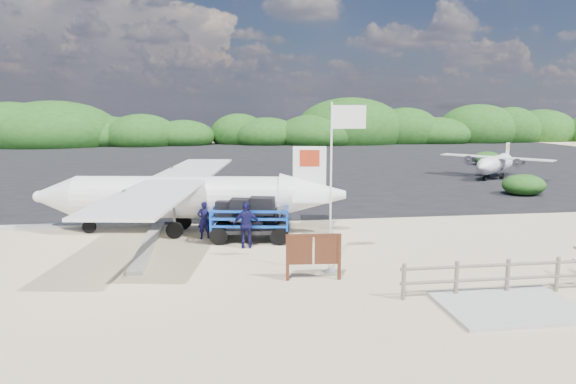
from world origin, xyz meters
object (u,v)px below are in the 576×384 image
(flagpole, at_px, (330,272))
(aircraft_small, at_px, (94,162))
(baggage_cart, at_px, (251,240))
(signboard, at_px, (313,280))
(aircraft_large, at_px, (460,168))
(crew_b, at_px, (275,201))
(crew_c, at_px, (247,225))
(crew_a, at_px, (204,220))

(flagpole, height_order, aircraft_small, flagpole)
(baggage_cart, distance_m, signboard, 5.13)
(aircraft_large, bearing_deg, aircraft_small, -6.81)
(crew_b, relative_size, crew_c, 1.14)
(flagpole, bearing_deg, baggage_cart, 117.73)
(crew_a, bearing_deg, aircraft_small, -86.63)
(flagpole, height_order, crew_c, flagpole)
(crew_c, bearing_deg, baggage_cart, -98.59)
(signboard, height_order, aircraft_small, aircraft_small)
(baggage_cart, bearing_deg, aircraft_large, 57.29)
(crew_a, height_order, crew_b, crew_b)
(signboard, bearing_deg, crew_c, 119.35)
(crew_b, bearing_deg, crew_a, 28.51)
(signboard, distance_m, crew_c, 4.30)
(flagpole, bearing_deg, crew_b, 97.11)
(flagpole, relative_size, aircraft_large, 0.35)
(flagpole, distance_m, crew_b, 7.39)
(flagpole, distance_m, aircraft_small, 37.80)
(baggage_cart, relative_size, flagpole, 0.61)
(aircraft_large, bearing_deg, crew_b, 54.87)
(aircraft_large, distance_m, aircraft_small, 33.17)
(flagpole, xyz_separation_m, aircraft_large, (17.03, 25.58, 0.00))
(baggage_cart, height_order, crew_c, crew_c)
(baggage_cart, bearing_deg, aircraft_small, 121.72)
(baggage_cart, relative_size, aircraft_small, 0.49)
(signboard, height_order, crew_c, crew_c)
(crew_a, relative_size, aircraft_large, 0.10)
(flagpole, bearing_deg, signboard, -133.30)
(baggage_cart, distance_m, aircraft_large, 28.76)
(flagpole, height_order, crew_b, flagpole)
(aircraft_large, relative_size, aircraft_small, 2.33)
(crew_c, bearing_deg, flagpole, 130.51)
(baggage_cart, relative_size, aircraft_large, 0.21)
(crew_a, distance_m, crew_c, 2.27)
(signboard, xyz_separation_m, crew_c, (-1.76, 3.82, 0.86))
(flagpole, bearing_deg, crew_a, 130.10)
(aircraft_large, xyz_separation_m, aircraft_small, (-31.87, 9.18, 0.00))
(signboard, relative_size, crew_a, 1.17)
(crew_b, height_order, crew_c, crew_b)
(baggage_cart, distance_m, crew_b, 3.48)
(signboard, relative_size, crew_c, 1.02)
(crew_c, bearing_deg, crew_b, -107.30)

